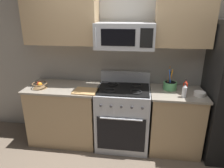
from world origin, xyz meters
TOP-DOWN VIEW (x-y plane):
  - wall_back at (0.00, 1.06)m, footprint 8.00×0.10m
  - counter_left at (-0.92, 0.67)m, footprint 1.06×0.64m
  - range_oven at (-0.00, 0.67)m, footprint 0.76×0.69m
  - counter_right at (0.76, 0.67)m, footprint 0.74×0.64m
  - microwave at (-0.00, 0.70)m, footprint 0.78×0.44m
  - upper_cabinets_left at (-0.92, 0.84)m, footprint 1.05×0.34m
  - upper_cabinets_right at (0.77, 0.84)m, footprint 0.73×0.34m
  - utensil_crock at (0.66, 0.76)m, footprint 0.19×0.19m
  - fruit_basket at (-1.22, 0.56)m, footprint 0.22×0.22m
  - cutting_board at (-0.52, 0.51)m, footprint 0.35×0.29m
  - bottle_vinegar at (0.81, 0.49)m, footprint 0.06×0.06m
  - bottle_hot_sauce at (0.83, 0.60)m, footprint 0.06×0.06m
  - prep_bowl at (1.02, 0.57)m, footprint 0.15×0.15m

SIDE VIEW (x-z plane):
  - counter_left at x=-0.92m, z-range 0.00..0.91m
  - counter_right at x=0.76m, z-range 0.00..0.91m
  - range_oven at x=0.00m, z-range -0.07..1.02m
  - cutting_board at x=-0.52m, z-range 0.91..0.93m
  - prep_bowl at x=1.02m, z-range 0.91..0.97m
  - fruit_basket at x=-1.22m, z-range 0.91..1.00m
  - utensil_crock at x=0.66m, z-range 0.81..1.15m
  - bottle_vinegar at x=0.81m, z-range 0.90..1.10m
  - bottle_hot_sauce at x=0.83m, z-range 0.90..1.12m
  - wall_back at x=0.00m, z-range 0.00..2.60m
  - microwave at x=0.00m, z-range 1.50..1.83m
  - upper_cabinets_right at x=0.77m, z-range 1.52..2.27m
  - upper_cabinets_left at x=-0.92m, z-range 1.52..2.27m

